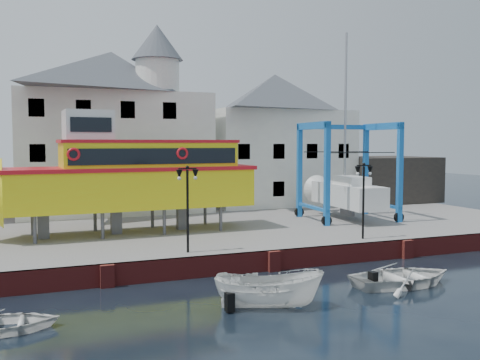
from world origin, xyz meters
name	(u,v)px	position (x,y,z in m)	size (l,w,h in m)	color
ground	(273,271)	(0.00, 0.00, 0.00)	(140.00, 140.00, 0.00)	black
hardstanding	(205,228)	(0.00, 11.00, 0.50)	(44.00, 22.00, 1.00)	slate
quay_wall	(273,260)	(0.00, 0.10, 0.50)	(44.00, 0.47, 1.00)	maroon
building_white_main	(114,129)	(-4.87, 18.39, 7.34)	(14.00, 8.30, 14.00)	silver
building_white_right	(275,139)	(9.00, 19.00, 6.60)	(12.00, 8.00, 11.20)	silver
shed_dark	(383,179)	(19.00, 17.00, 3.00)	(8.00, 7.00, 4.00)	black
lamp_post_left	(187,187)	(-4.00, 1.20, 4.17)	(1.12, 0.32, 4.20)	black
lamp_post_right	(364,181)	(6.00, 1.20, 4.17)	(1.12, 0.32, 4.20)	black
tour_boat	(116,176)	(-6.37, 7.83, 4.34)	(16.40, 4.40, 7.09)	#59595E
travel_lift	(342,188)	(9.40, 8.69, 3.14)	(6.31, 8.61, 12.80)	blue
motorboat_a	(269,308)	(-2.65, -5.25, 0.00)	(1.57, 4.18, 1.61)	silver
motorboat_b	(403,285)	(4.22, -4.49, 0.00)	(3.47, 4.85, 1.01)	silver
motorboat_d	(2,332)	(-12.02, -4.32, 0.00)	(2.63, 3.68, 0.76)	silver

